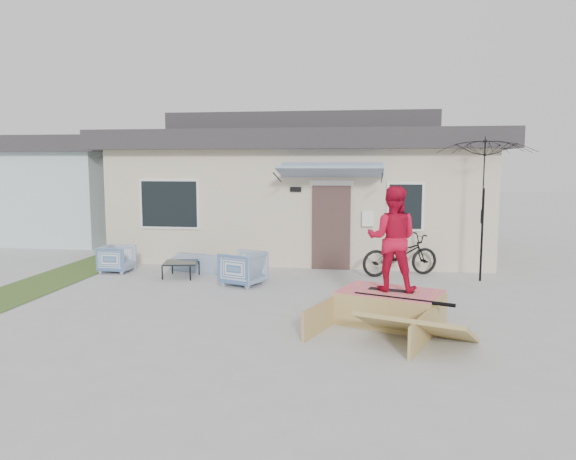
# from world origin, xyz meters

# --- Properties ---
(ground) EXTENTS (90.00, 90.00, 0.00)m
(ground) POSITION_xyz_m (0.00, 0.00, 0.00)
(ground) COLOR #AEAEAE
(ground) RESTS_ON ground
(grass_strip) EXTENTS (1.40, 8.00, 0.01)m
(grass_strip) POSITION_xyz_m (-5.20, 2.00, 0.00)
(grass_strip) COLOR #3B5824
(grass_strip) RESTS_ON ground
(house) EXTENTS (10.80, 8.49, 4.10)m
(house) POSITION_xyz_m (0.00, 7.99, 1.94)
(house) COLOR beige
(house) RESTS_ON ground
(neighbor_house) EXTENTS (8.60, 7.60, 3.50)m
(neighbor_house) POSITION_xyz_m (-10.50, 10.00, 1.78)
(neighbor_house) COLOR #AAC1CA
(neighbor_house) RESTS_ON ground
(loveseat) EXTENTS (1.64, 0.86, 0.62)m
(loveseat) POSITION_xyz_m (-2.09, 3.76, 0.31)
(loveseat) COLOR #315790
(loveseat) RESTS_ON ground
(armchair_left) EXTENTS (0.69, 0.73, 0.73)m
(armchair_left) POSITION_xyz_m (-4.15, 3.31, 0.37)
(armchair_left) COLOR #315790
(armchair_left) RESTS_ON ground
(armchair_right) EXTENTS (0.99, 1.02, 0.82)m
(armchair_right) POSITION_xyz_m (-0.77, 2.35, 0.41)
(armchair_right) COLOR #315790
(armchair_right) RESTS_ON ground
(coffee_table) EXTENTS (0.87, 0.87, 0.37)m
(coffee_table) POSITION_xyz_m (-2.40, 2.96, 0.18)
(coffee_table) COLOR black
(coffee_table) RESTS_ON ground
(bicycle) EXTENTS (2.01, 1.35, 1.22)m
(bicycle) POSITION_xyz_m (2.67, 3.91, 0.61)
(bicycle) COLOR black
(bicycle) RESTS_ON ground
(patio_umbrella) EXTENTS (2.17, 2.00, 2.20)m
(patio_umbrella) POSITION_xyz_m (4.44, 3.56, 1.75)
(patio_umbrella) COLOR black
(patio_umbrella) RESTS_ON ground
(skate_ramp) EXTENTS (2.25, 2.56, 0.53)m
(skate_ramp) POSITION_xyz_m (2.29, -0.11, 0.27)
(skate_ramp) COLOR #A1864B
(skate_ramp) RESTS_ON ground
(skateboard) EXTENTS (0.77, 0.39, 0.05)m
(skateboard) POSITION_xyz_m (2.31, -0.06, 0.56)
(skateboard) COLOR black
(skateboard) RESTS_ON skate_ramp
(skater) EXTENTS (0.91, 0.75, 1.73)m
(skater) POSITION_xyz_m (2.31, -0.06, 1.44)
(skater) COLOR #BC0B2B
(skater) RESTS_ON skateboard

